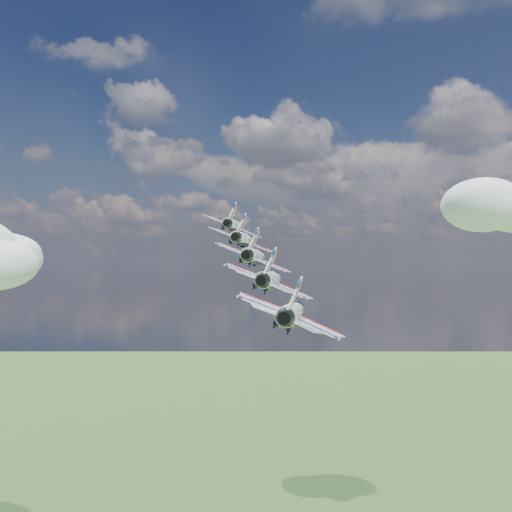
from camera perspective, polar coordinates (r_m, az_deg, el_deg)
The scene contains 6 objects.
cloud_left at distance 233.43m, azimuth -23.97°, elevation -0.03°, with size 47.92×37.65×18.83m, color white.
jet_0 at distance 101.37m, azimuth -2.05°, elevation 3.03°, with size 10.01×14.83×4.43m, color white, non-canonical shape.
jet_1 at distance 89.66m, azimuth -1.16°, elevation 1.71°, with size 10.01×14.83×4.43m, color white, non-canonical shape.
jet_2 at distance 78.05m, azimuth 0.00°, elevation 0.00°, with size 10.01×14.83×4.43m, color white, non-canonical shape.
jet_3 at distance 66.58m, azimuth 1.56°, elevation -2.31°, with size 10.01×14.83×4.43m, color white, non-canonical shape.
jet_4 at distance 55.32m, azimuth 3.77°, elevation -5.56°, with size 10.01×14.83×4.43m, color white, non-canonical shape.
Camera 1 is at (47.62, -50.42, 150.51)m, focal length 40.00 mm.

